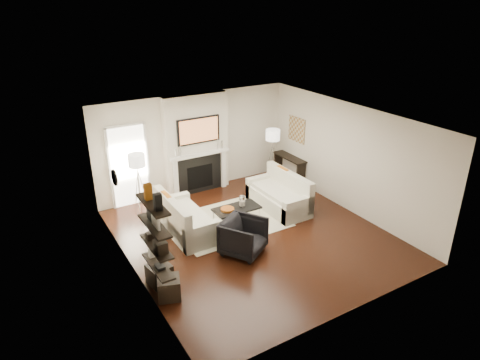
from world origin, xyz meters
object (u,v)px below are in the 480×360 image
armchair (243,235)px  lamp_left_shade (137,160)px  ottoman_near (159,274)px  loveseat_left_base (187,224)px  loveseat_right_base (278,201)px  lamp_right_shade (273,135)px  coffee_table (237,208)px

armchair → lamp_left_shade: size_ratio=2.10×
armchair → ottoman_near: bearing=150.4°
loveseat_left_base → lamp_left_shade: (-0.61, 1.37, 1.24)m
loveseat_right_base → armchair: armchair is taller
ottoman_near → lamp_right_shade: bearing=31.9°
coffee_table → lamp_right_shade: (2.10, 1.57, 1.05)m
loveseat_left_base → loveseat_right_base: (2.51, -0.07, 0.00)m
ottoman_near → loveseat_left_base: bearing=50.1°
loveseat_right_base → ottoman_near: size_ratio=4.50×
loveseat_left_base → coffee_table: 1.23m
armchair → lamp_right_shade: size_ratio=2.10×
lamp_left_shade → coffee_table: bearing=-41.4°
loveseat_right_base → coffee_table: 1.34m
armchair → ottoman_near: size_ratio=2.10×
loveseat_left_base → ottoman_near: loveseat_left_base is taller
coffee_table → lamp_right_shade: bearing=36.9°
lamp_left_shade → ottoman_near: 3.16m
loveseat_right_base → ottoman_near: 3.99m
lamp_right_shade → lamp_left_shade: bearing=179.8°
loveseat_left_base → loveseat_right_base: size_ratio=1.00×
coffee_table → armchair: size_ratio=1.31×
loveseat_left_base → lamp_right_shade: lamp_right_shade is taller
coffee_table → armchair: (-0.51, -1.15, 0.02)m
lamp_right_shade → ottoman_near: lamp_right_shade is taller
ottoman_near → lamp_left_shade: bearing=77.7°
lamp_right_shade → loveseat_left_base: bearing=-157.7°
armchair → lamp_left_shade: lamp_left_shade is taller
loveseat_right_base → lamp_right_shade: bearing=61.2°
loveseat_left_base → armchair: 1.55m
lamp_right_shade → ottoman_near: (-4.52, -2.82, -1.25)m
loveseat_left_base → loveseat_right_base: 2.51m
armchair → lamp_right_shade: bearing=13.9°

